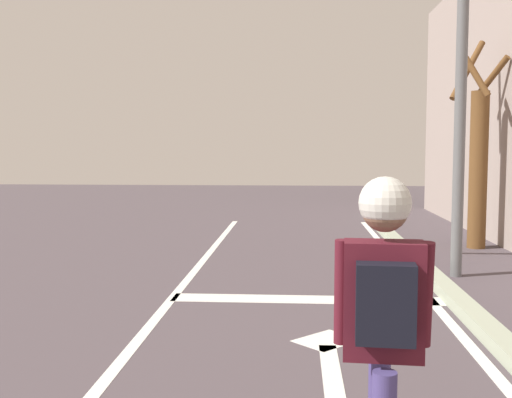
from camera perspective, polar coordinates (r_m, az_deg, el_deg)
name	(u,v)px	position (r m, az deg, el deg)	size (l,w,h in m)	color
lane_line_center	(122,359)	(5.73, -12.16, -14.17)	(0.12, 20.00, 0.01)	silver
lane_line_curbside	(489,368)	(5.76, 20.60, -14.28)	(0.12, 20.00, 0.01)	silver
stop_bar	(307,299)	(7.68, 4.68, -9.14)	(3.29, 0.40, 0.01)	silver
lane_arrow_stem	(332,372)	(5.35, 6.94, -15.48)	(0.16, 1.40, 0.01)	silver
lane_arrow_head	(327,340)	(6.16, 6.49, -12.73)	(0.56, 0.44, 0.01)	silver
skater	(383,307)	(2.98, 11.60, -9.65)	(0.45, 0.61, 1.64)	#463B75
roadside_tree	(478,159)	(11.97, 19.67, 3.49)	(1.06, 1.00, 3.80)	brown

